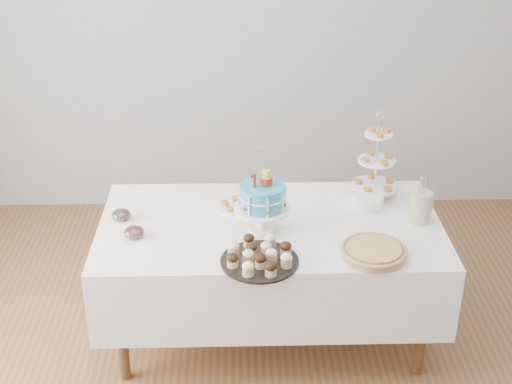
{
  "coord_description": "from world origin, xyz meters",
  "views": [
    {
      "loc": [
        -0.17,
        -3.17,
        2.75
      ],
      "look_at": [
        -0.08,
        0.3,
        0.97
      ],
      "focal_mm": 50.0,
      "sensor_mm": 36.0,
      "label": 1
    }
  ],
  "objects_px": {
    "jam_bowl_b": "(121,215)",
    "utensil_pitcher": "(421,206)",
    "table": "(270,258)",
    "cupcake_tray": "(260,255)",
    "birthday_cake": "(262,210)",
    "pastry_plate": "(237,205)",
    "plate_stack": "(367,201)",
    "jam_bowl_a": "(134,232)",
    "tiered_stand": "(377,161)",
    "pie": "(374,251)"
  },
  "relations": [
    {
      "from": "tiered_stand",
      "to": "pastry_plate",
      "type": "relative_size",
      "value": 2.2
    },
    {
      "from": "cupcake_tray",
      "to": "utensil_pitcher",
      "type": "relative_size",
      "value": 1.47
    },
    {
      "from": "pie",
      "to": "jam_bowl_a",
      "type": "bearing_deg",
      "value": 169.78
    },
    {
      "from": "cupcake_tray",
      "to": "jam_bowl_a",
      "type": "xyz_separation_m",
      "value": [
        -0.67,
        0.27,
        -0.01
      ]
    },
    {
      "from": "jam_bowl_b",
      "to": "pie",
      "type": "bearing_deg",
      "value": -17.36
    },
    {
      "from": "birthday_cake",
      "to": "pie",
      "type": "distance_m",
      "value": 0.64
    },
    {
      "from": "tiered_stand",
      "to": "utensil_pitcher",
      "type": "relative_size",
      "value": 1.95
    },
    {
      "from": "plate_stack",
      "to": "pastry_plate",
      "type": "xyz_separation_m",
      "value": [
        -0.76,
        0.0,
        -0.02
      ]
    },
    {
      "from": "pie",
      "to": "plate_stack",
      "type": "bearing_deg",
      "value": 83.98
    },
    {
      "from": "cupcake_tray",
      "to": "jam_bowl_a",
      "type": "relative_size",
      "value": 3.66
    },
    {
      "from": "pastry_plate",
      "to": "tiered_stand",
      "type": "bearing_deg",
      "value": 9.99
    },
    {
      "from": "pastry_plate",
      "to": "birthday_cake",
      "type": "bearing_deg",
      "value": -61.99
    },
    {
      "from": "table",
      "to": "utensil_pitcher",
      "type": "height_order",
      "value": "utensil_pitcher"
    },
    {
      "from": "pastry_plate",
      "to": "utensil_pitcher",
      "type": "relative_size",
      "value": 0.88
    },
    {
      "from": "pie",
      "to": "pastry_plate",
      "type": "distance_m",
      "value": 0.89
    },
    {
      "from": "pastry_plate",
      "to": "pie",
      "type": "bearing_deg",
      "value": -37.75
    },
    {
      "from": "jam_bowl_a",
      "to": "tiered_stand",
      "type": "bearing_deg",
      "value": 18.62
    },
    {
      "from": "table",
      "to": "pie",
      "type": "bearing_deg",
      "value": -34.73
    },
    {
      "from": "jam_bowl_b",
      "to": "table",
      "type": "bearing_deg",
      "value": -4.43
    },
    {
      "from": "cupcake_tray",
      "to": "jam_bowl_b",
      "type": "height_order",
      "value": "cupcake_tray"
    },
    {
      "from": "plate_stack",
      "to": "utensil_pitcher",
      "type": "xyz_separation_m",
      "value": [
        0.26,
        -0.18,
        0.06
      ]
    },
    {
      "from": "table",
      "to": "tiered_stand",
      "type": "xyz_separation_m",
      "value": [
        0.64,
        0.33,
        0.45
      ]
    },
    {
      "from": "tiered_stand",
      "to": "jam_bowl_b",
      "type": "bearing_deg",
      "value": -169.71
    },
    {
      "from": "birthday_cake",
      "to": "plate_stack",
      "type": "distance_m",
      "value": 0.68
    },
    {
      "from": "table",
      "to": "cupcake_tray",
      "type": "relative_size",
      "value": 4.76
    },
    {
      "from": "table",
      "to": "pie",
      "type": "height_order",
      "value": "pie"
    },
    {
      "from": "cupcake_tray",
      "to": "pastry_plate",
      "type": "height_order",
      "value": "cupcake_tray"
    },
    {
      "from": "cupcake_tray",
      "to": "tiered_stand",
      "type": "relative_size",
      "value": 0.75
    },
    {
      "from": "pastry_plate",
      "to": "jam_bowl_a",
      "type": "xyz_separation_m",
      "value": [
        -0.55,
        -0.32,
        0.01
      ]
    },
    {
      "from": "tiered_stand",
      "to": "utensil_pitcher",
      "type": "height_order",
      "value": "tiered_stand"
    },
    {
      "from": "utensil_pitcher",
      "to": "pastry_plate",
      "type": "bearing_deg",
      "value": 172.98
    },
    {
      "from": "jam_bowl_b",
      "to": "utensil_pitcher",
      "type": "relative_size",
      "value": 0.39
    },
    {
      "from": "table",
      "to": "plate_stack",
      "type": "xyz_separation_m",
      "value": [
        0.58,
        0.19,
        0.26
      ]
    },
    {
      "from": "table",
      "to": "jam_bowl_a",
      "type": "relative_size",
      "value": 17.43
    },
    {
      "from": "table",
      "to": "plate_stack",
      "type": "height_order",
      "value": "plate_stack"
    },
    {
      "from": "pie",
      "to": "plate_stack",
      "type": "xyz_separation_m",
      "value": [
        0.06,
        0.55,
        0.0
      ]
    },
    {
      "from": "pie",
      "to": "pastry_plate",
      "type": "bearing_deg",
      "value": 142.25
    },
    {
      "from": "jam_bowl_a",
      "to": "jam_bowl_b",
      "type": "bearing_deg",
      "value": 116.34
    },
    {
      "from": "jam_bowl_a",
      "to": "cupcake_tray",
      "type": "bearing_deg",
      "value": -21.76
    },
    {
      "from": "table",
      "to": "pie",
      "type": "distance_m",
      "value": 0.68
    },
    {
      "from": "birthday_cake",
      "to": "utensil_pitcher",
      "type": "relative_size",
      "value": 1.73
    },
    {
      "from": "birthday_cake",
      "to": "jam_bowl_a",
      "type": "relative_size",
      "value": 4.31
    },
    {
      "from": "tiered_stand",
      "to": "jam_bowl_a",
      "type": "relative_size",
      "value": 4.85
    },
    {
      "from": "birthday_cake",
      "to": "pastry_plate",
      "type": "height_order",
      "value": "birthday_cake"
    },
    {
      "from": "birthday_cake",
      "to": "cupcake_tray",
      "type": "height_order",
      "value": "birthday_cake"
    },
    {
      "from": "pie",
      "to": "tiered_stand",
      "type": "distance_m",
      "value": 0.73
    },
    {
      "from": "jam_bowl_b",
      "to": "tiered_stand",
      "type": "bearing_deg",
      "value": 10.29
    },
    {
      "from": "table",
      "to": "cupcake_tray",
      "type": "height_order",
      "value": "cupcake_tray"
    },
    {
      "from": "birthday_cake",
      "to": "cupcake_tray",
      "type": "xyz_separation_m",
      "value": [
        -0.02,
        -0.32,
        -0.08
      ]
    },
    {
      "from": "pie",
      "to": "jam_bowl_b",
      "type": "distance_m",
      "value": 1.42
    }
  ]
}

